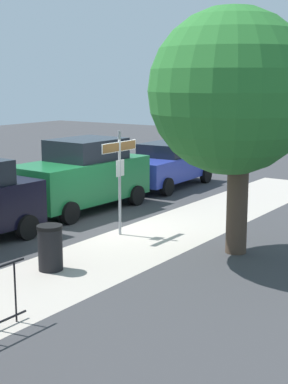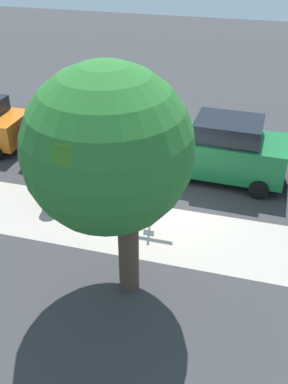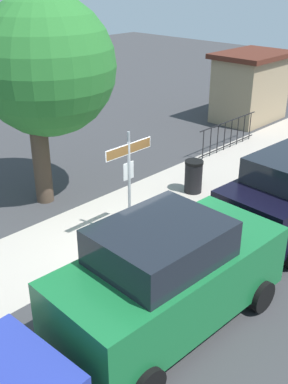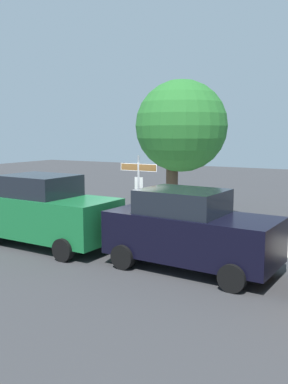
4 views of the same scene
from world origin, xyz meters
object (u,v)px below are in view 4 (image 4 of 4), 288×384
at_px(street_sign, 139,181).
at_px(shade_tree, 182,124).
at_px(car_black, 190,230).
at_px(car_green, 46,211).
at_px(trash_bin, 230,227).

height_order(street_sign, shade_tree, shade_tree).
relative_size(street_sign, car_black, 0.61).
distance_m(street_sign, car_black, 4.17).
bearing_deg(shade_tree, car_green, -106.98).
relative_size(shade_tree, car_green, 1.21).
height_order(car_green, trash_bin, car_green).
distance_m(car_black, trash_bin, 3.22).
relative_size(car_green, car_black, 1.03).
bearing_deg(street_sign, trash_bin, 9.09).
xyz_separation_m(car_black, trash_bin, (0.02, 3.17, -0.53)).
bearing_deg(street_sign, shade_tree, 87.95).
bearing_deg(car_black, car_green, -175.91).
bearing_deg(car_black, trash_bin, 92.72).
bearing_deg(trash_bin, street_sign, -170.91).
bearing_deg(car_green, car_black, 2.93).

